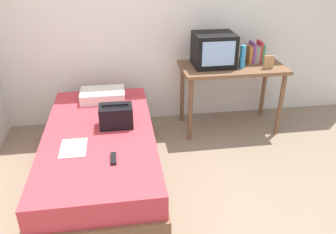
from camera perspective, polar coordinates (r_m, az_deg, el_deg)
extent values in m
plane|color=#84705B|center=(2.84, 6.54, -17.61)|extent=(8.00, 8.00, 0.00)
cube|color=silver|center=(4.04, 0.13, 17.24)|extent=(5.20, 0.10, 2.60)
cube|color=brown|center=(3.29, -10.97, -7.66)|extent=(1.00, 2.00, 0.28)
cube|color=#C63842|center=(3.16, -11.35, -3.99)|extent=(0.97, 1.94, 0.21)
cube|color=brown|center=(3.92, 10.73, 8.18)|extent=(1.16, 0.60, 0.04)
cylinder|color=brown|center=(3.72, 3.77, 1.11)|extent=(0.05, 0.05, 0.73)
cylinder|color=brown|center=(4.06, 18.30, 2.02)|extent=(0.05, 0.05, 0.73)
cylinder|color=brown|center=(4.15, 2.39, 3.98)|extent=(0.05, 0.05, 0.73)
cylinder|color=brown|center=(4.45, 15.70, 4.62)|extent=(0.05, 0.05, 0.73)
cube|color=black|center=(3.83, 7.64, 11.10)|extent=(0.44, 0.38, 0.36)
cube|color=#8CB2E0|center=(3.65, 8.47, 10.41)|extent=(0.35, 0.01, 0.26)
cylinder|color=#3399DB|center=(3.83, 12.38, 9.84)|extent=(0.06, 0.06, 0.25)
cube|color=#CC7233|center=(4.04, 13.35, 10.21)|extent=(0.04, 0.16, 0.20)
cube|color=#7A3D89|center=(4.04, 13.84, 10.48)|extent=(0.03, 0.17, 0.24)
cube|color=gray|center=(4.06, 14.20, 10.24)|extent=(0.03, 0.14, 0.20)
cube|color=gray|center=(4.07, 14.58, 10.18)|extent=(0.03, 0.16, 0.19)
cube|color=#B72D33|center=(4.07, 14.99, 10.54)|extent=(0.02, 0.15, 0.24)
cube|color=#337F47|center=(4.09, 15.33, 10.31)|extent=(0.03, 0.14, 0.21)
cube|color=#B27F4C|center=(3.89, 16.48, 8.79)|extent=(0.11, 0.02, 0.14)
cube|color=silver|center=(3.71, -10.86, 3.61)|extent=(0.46, 0.32, 0.11)
cube|color=black|center=(3.13, -8.68, 0.16)|extent=(0.30, 0.20, 0.20)
cylinder|color=black|center=(3.08, -8.82, 2.07)|extent=(0.24, 0.02, 0.02)
cube|color=white|center=(2.90, -15.54, -5.01)|extent=(0.21, 0.29, 0.01)
cube|color=black|center=(2.69, -9.12, -6.88)|extent=(0.04, 0.16, 0.02)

